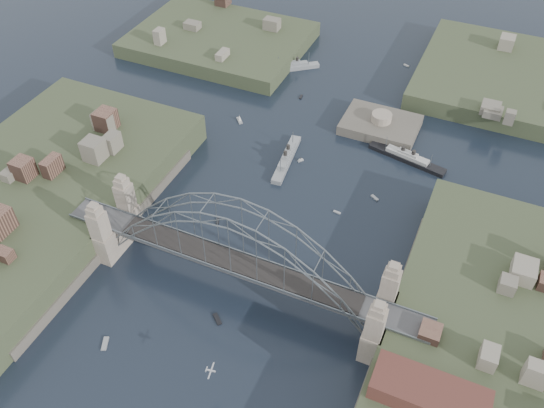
{
  "coord_description": "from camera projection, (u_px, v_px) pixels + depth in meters",
  "views": [
    {
      "loc": [
        38.56,
        -68.35,
        101.34
      ],
      "look_at": [
        0.0,
        18.0,
        10.0
      ],
      "focal_mm": 37.47,
      "sensor_mm": 36.0,
      "label": 1
    }
  ],
  "objects": [
    {
      "name": "shore_east",
      "position": [
        507.0,
        379.0,
        108.42
      ],
      "size": [
        50.5,
        90.0,
        12.0
      ],
      "color": "#374128",
      "rests_on": "ground"
    },
    {
      "name": "small_boat_d",
      "position": [
        375.0,
        198.0,
        147.3
      ],
      "size": [
        2.44,
        1.96,
        0.45
      ],
      "color": "#BBBBB6",
      "rests_on": "ground"
    },
    {
      "name": "small_boat_a",
      "position": [
        218.0,
        221.0,
        141.27
      ],
      "size": [
        1.54,
        2.26,
        0.45
      ],
      "color": "#BBBBB6",
      "rests_on": "ground"
    },
    {
      "name": "headland_ne",
      "position": [
        528.0,
        88.0,
        183.66
      ],
      "size": [
        70.0,
        55.0,
        9.5
      ],
      "primitive_type": "cube",
      "color": "#374128",
      "rests_on": "ground"
    },
    {
      "name": "ocean_liner",
      "position": [
        407.0,
        158.0,
        157.95
      ],
      "size": [
        22.69,
        7.6,
        5.53
      ],
      "color": "black",
      "rests_on": "ground"
    },
    {
      "name": "small_boat_k",
      "position": [
        406.0,
        66.0,
        195.01
      ],
      "size": [
        2.13,
        1.41,
        0.45
      ],
      "color": "#BBBBB6",
      "rests_on": "ground"
    },
    {
      "name": "small_boat_b",
      "position": [
        337.0,
        212.0,
        143.44
      ],
      "size": [
        1.96,
        0.83,
        0.45
      ],
      "color": "#BBBBB6",
      "rests_on": "ground"
    },
    {
      "name": "small_boat_f",
      "position": [
        301.0,
        160.0,
        158.07
      ],
      "size": [
        1.61,
        1.78,
        1.43
      ],
      "color": "#BBBBB6",
      "rests_on": "ground"
    },
    {
      "name": "ground",
      "position": [
        239.0,
        287.0,
        126.6
      ],
      "size": [
        500.0,
        500.0,
        0.0
      ],
      "primitive_type": "plane",
      "color": "black",
      "rests_on": "ground"
    },
    {
      "name": "bridge",
      "position": [
        237.0,
        251.0,
        118.04
      ],
      "size": [
        84.0,
        13.8,
        24.6
      ],
      "color": "#49494B",
      "rests_on": "ground"
    },
    {
      "name": "naval_cruiser_near",
      "position": [
        287.0,
        159.0,
        157.57
      ],
      "size": [
        5.23,
        20.86,
        6.2
      ],
      "color": "gray",
      "rests_on": "ground"
    },
    {
      "name": "small_boat_j",
      "position": [
        105.0,
        344.0,
        116.01
      ],
      "size": [
        2.25,
        3.31,
        0.45
      ],
      "color": "#BBBBB6",
      "rests_on": "ground"
    },
    {
      "name": "small_boat_i",
      "position": [
        405.0,
        281.0,
        127.65
      ],
      "size": [
        2.18,
        1.87,
        0.45
      ],
      "color": "#BBBBB6",
      "rests_on": "ground"
    },
    {
      "name": "wharf_shed",
      "position": [
        429.0,
        394.0,
        97.55
      ],
      "size": [
        20.0,
        8.0,
        4.0
      ],
      "primitive_type": "cube",
      "color": "#592D26",
      "rests_on": "shore_east"
    },
    {
      "name": "naval_cruiser_far",
      "position": [
        294.0,
        67.0,
        192.83
      ],
      "size": [
        15.46,
        12.87,
        5.99
      ],
      "color": "gray",
      "rests_on": "ground"
    },
    {
      "name": "shore_west",
      "position": [
        34.0,
        208.0,
        142.04
      ],
      "size": [
        50.5,
        90.0,
        12.0
      ],
      "color": "#374128",
      "rests_on": "ground"
    },
    {
      "name": "aeroplane",
      "position": [
        210.0,
        370.0,
        103.37
      ],
      "size": [
        1.89,
        3.42,
        0.5
      ],
      "color": "silver"
    },
    {
      "name": "small_boat_h",
      "position": [
        301.0,
        97.0,
        181.08
      ],
      "size": [
        0.98,
        2.28,
        0.45
      ],
      "color": "#BBBBB6",
      "rests_on": "ground"
    },
    {
      "name": "small_boat_c",
      "position": [
        217.0,
        319.0,
        120.33
      ],
      "size": [
        2.91,
        2.73,
        0.45
      ],
      "color": "#BBBBB6",
      "rests_on": "ground"
    },
    {
      "name": "small_boat_e",
      "position": [
        239.0,
        119.0,
        171.5
      ],
      "size": [
        3.09,
        3.31,
        2.38
      ],
      "color": "#BBBBB6",
      "rests_on": "ground"
    },
    {
      "name": "headland_nw",
      "position": [
        220.0,
        45.0,
        204.77
      ],
      "size": [
        60.0,
        45.0,
        9.0
      ],
      "primitive_type": "cube",
      "color": "#374128",
      "rests_on": "ground"
    },
    {
      "name": "fort_island",
      "position": [
        380.0,
        130.0,
        169.29
      ],
      "size": [
        22.0,
        16.0,
        9.4
      ],
      "color": "#524C41",
      "rests_on": "ground"
    }
  ]
}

